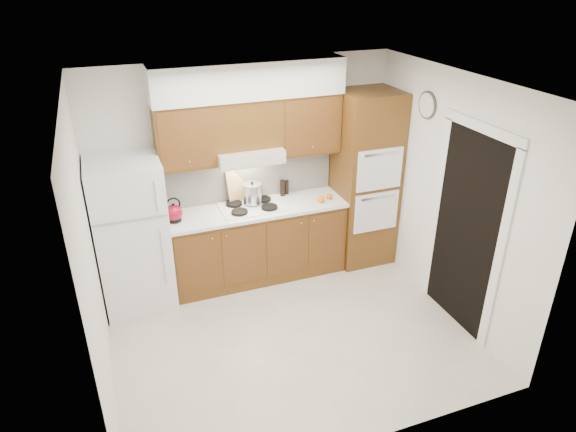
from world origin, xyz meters
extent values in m
plane|color=#BCB4A5|center=(0.00, 0.00, 0.00)|extent=(3.60, 3.60, 0.00)
plane|color=white|center=(0.00, 0.00, 2.60)|extent=(3.60, 3.60, 0.00)
cube|color=white|center=(0.00, 1.50, 1.30)|extent=(3.60, 0.02, 2.60)
cube|color=white|center=(-1.80, 0.00, 1.30)|extent=(0.02, 3.00, 2.60)
cube|color=white|center=(1.80, 0.00, 1.30)|extent=(0.02, 3.00, 2.60)
cube|color=white|center=(-1.41, 1.14, 0.86)|extent=(0.75, 0.72, 1.72)
cube|color=brown|center=(0.02, 1.20, 0.45)|extent=(2.11, 0.60, 0.90)
cube|color=white|center=(0.03, 1.19, 0.92)|extent=(2.13, 0.62, 0.04)
cube|color=white|center=(0.02, 1.49, 1.22)|extent=(2.11, 0.03, 0.56)
cube|color=brown|center=(1.44, 1.18, 1.10)|extent=(0.70, 0.65, 2.20)
cube|color=brown|center=(-0.71, 1.33, 1.85)|extent=(0.63, 0.33, 0.70)
cube|color=brown|center=(0.72, 1.33, 1.85)|extent=(0.73, 0.33, 0.70)
cube|color=silver|center=(-0.02, 1.27, 1.57)|extent=(0.75, 0.45, 0.15)
cube|color=brown|center=(-0.02, 1.33, 1.92)|extent=(0.75, 0.33, 0.55)
cube|color=silver|center=(0.03, 1.32, 2.40)|extent=(2.13, 0.36, 0.40)
cube|color=white|center=(-0.02, 1.21, 0.95)|extent=(0.74, 0.50, 0.01)
cube|color=black|center=(1.79, -0.35, 1.05)|extent=(0.02, 0.90, 2.10)
cylinder|color=#3F3833|center=(1.79, 0.55, 2.15)|extent=(0.02, 0.30, 0.30)
sphere|color=maroon|center=(-0.93, 1.16, 1.04)|extent=(0.25, 0.25, 0.19)
cube|color=tan|center=(-0.11, 1.45, 1.14)|extent=(0.31, 0.17, 0.38)
cylinder|color=#B1B2B6|center=(0.01, 1.28, 1.08)|extent=(0.26, 0.26, 0.23)
cylinder|color=black|center=(0.44, 1.45, 1.03)|extent=(0.06, 0.06, 0.19)
cylinder|color=black|center=(0.43, 1.40, 1.04)|extent=(0.08, 0.08, 0.20)
cylinder|color=black|center=(0.50, 1.45, 1.03)|extent=(0.06, 0.06, 0.17)
sphere|color=#FF9D0D|center=(0.79, 1.05, 0.98)|extent=(0.09, 0.09, 0.09)
sphere|color=orange|center=(0.93, 1.10, 0.98)|extent=(0.09, 0.09, 0.07)
camera|label=1|loc=(-1.53, -4.04, 3.53)|focal=32.00mm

